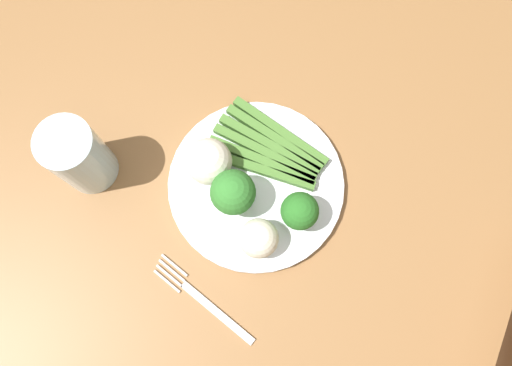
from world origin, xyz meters
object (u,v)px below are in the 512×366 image
cauliflower_back_right (209,162)px  broccoli_right (300,211)px  cauliflower_back (259,238)px  asparagus_bundle (268,149)px  plate (256,185)px  water_glass (79,156)px  dining_table (203,231)px  fork (203,300)px  broccoli_front (233,193)px

cauliflower_back_right → broccoli_right: bearing=-96.4°
cauliflower_back → cauliflower_back_right: bearing=56.3°
broccoli_right → asparagus_bundle: bearing=46.0°
plate → cauliflower_back_right: (-0.00, 0.07, 0.04)m
plate → water_glass: (-0.07, 0.22, 0.05)m
dining_table → asparagus_bundle: bearing=-23.2°
plate → broccoli_right: broccoli_right is taller
cauliflower_back → cauliflower_back_right: cauliflower_back_right is taller
cauliflower_back → water_glass: size_ratio=0.43×
asparagus_bundle → water_glass: (-0.12, 0.22, 0.04)m
plate → cauliflower_back_right: bearing=93.4°
asparagus_bundle → broccoli_right: broccoli_right is taller
fork → broccoli_front: bearing=-68.3°
plate → cauliflower_back: (-0.07, -0.03, 0.03)m
cauliflower_back_right → cauliflower_back: bearing=-123.7°
dining_table → broccoli_front: size_ratio=20.40×
asparagus_bundle → water_glass: size_ratio=1.35×
broccoli_right → fork: (-0.15, 0.07, -0.05)m
broccoli_right → broccoli_front: size_ratio=0.84×
plate → asparagus_bundle: 0.05m
broccoli_right → cauliflower_back: size_ratio=1.17×
asparagus_bundle → broccoli_front: 0.09m
asparagus_bundle → cauliflower_back: 0.13m
plate → fork: 0.17m
asparagus_bundle → cauliflower_back_right: cauliflower_back_right is taller
asparagus_bundle → fork: asparagus_bundle is taller
plate → asparagus_bundle: bearing=3.3°
fork → cauliflower_back_right: bearing=-53.7°
dining_table → asparagus_bundle: size_ratio=9.09×
asparagus_bundle → broccoli_right: size_ratio=2.67×
cauliflower_back_right → asparagus_bundle: bearing=-49.4°
dining_table → asparagus_bundle: (0.13, -0.05, 0.12)m
dining_table → plate: plate is taller
plate → broccoli_front: bearing=149.9°
plate → cauliflower_back: bearing=-154.3°
broccoli_right → cauliflower_back_right: bearing=83.6°
broccoli_right → cauliflower_back_right: cauliflower_back_right is taller
dining_table → cauliflower_back: size_ratio=28.44×
broccoli_right → cauliflower_back: bearing=145.8°
broccoli_right → fork: broccoli_right is taller
asparagus_bundle → cauliflower_back: bearing=113.2°
cauliflower_back_right → water_glass: water_glass is taller
dining_table → water_glass: water_glass is taller
plate → broccoli_right: (-0.02, -0.07, 0.04)m
plate → water_glass: bearing=106.9°
broccoli_front → cauliflower_back_right: 0.06m
broccoli_right → fork: bearing=154.3°
broccoli_front → broccoli_right: bearing=-81.9°
dining_table → water_glass: bearing=86.8°
broccoli_right → plate: bearing=74.5°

